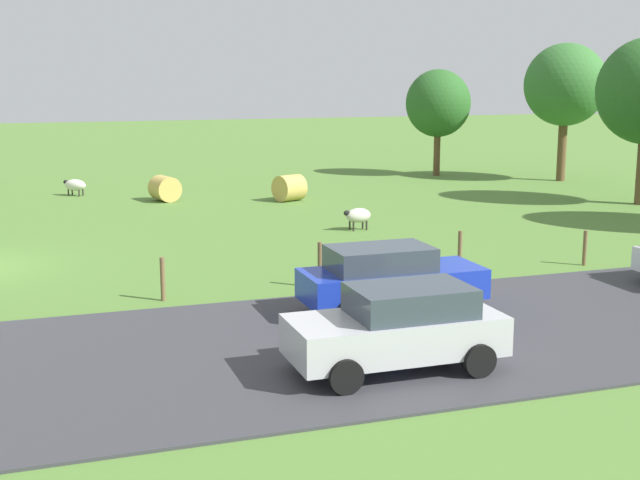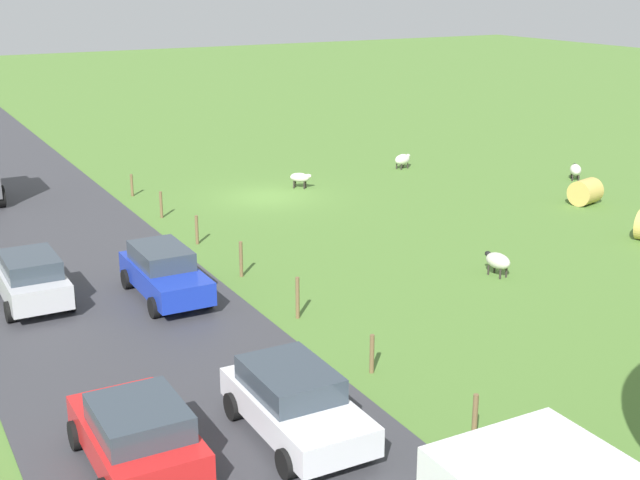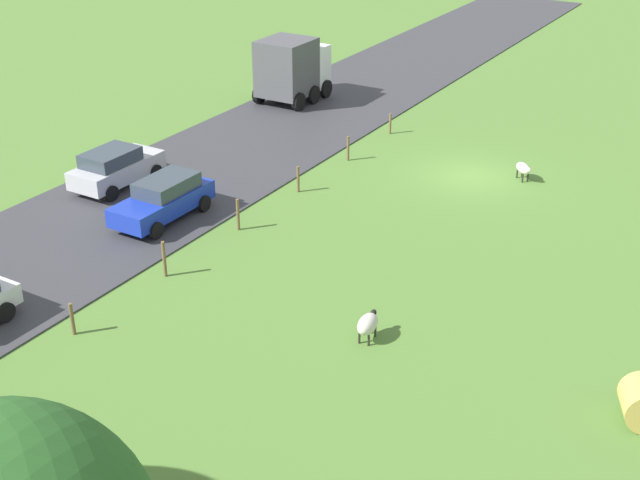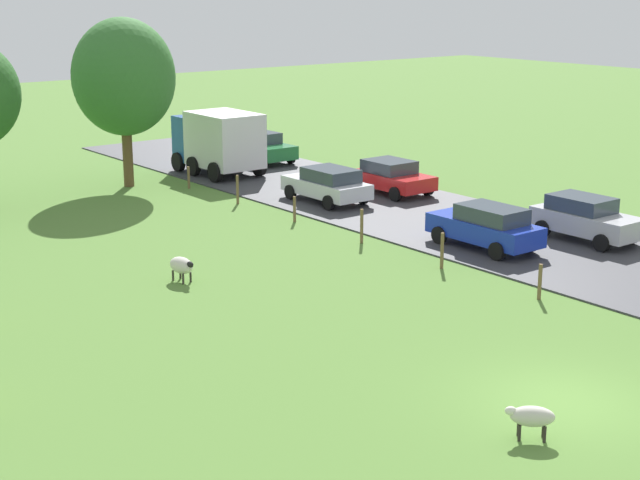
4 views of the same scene
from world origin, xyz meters
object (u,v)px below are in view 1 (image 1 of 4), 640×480
at_px(tree_0, 438,104).
at_px(car_3, 399,327).
at_px(hay_bale_0, 165,189).
at_px(sheep_3, 358,216).
at_px(tree_2, 565,85).
at_px(hay_bale_1, 289,188).
at_px(car_4, 389,278).
at_px(sheep_2, 75,185).

height_order(tree_0, car_3, tree_0).
xyz_separation_m(hay_bale_0, car_3, (24.06, 0.76, 0.33)).
bearing_deg(car_3, tree_0, 152.21).
height_order(sheep_3, tree_2, tree_2).
height_order(hay_bale_1, car_3, car_3).
xyz_separation_m(tree_0, car_4, (25.16, -13.82, -3.14)).
bearing_deg(sheep_3, car_4, -17.57).
distance_m(hay_bale_0, hay_bale_1, 5.62).
bearing_deg(tree_2, car_3, -39.74).
height_order(sheep_2, tree_2, tree_2).
relative_size(hay_bale_0, tree_2, 0.17).
xyz_separation_m(sheep_2, sheep_3, (12.70, 9.32, 0.03)).
bearing_deg(sheep_3, car_3, -18.45).
distance_m(hay_bale_1, car_3, 22.76).
relative_size(sheep_2, sheep_3, 1.05).
distance_m(sheep_2, tree_2, 25.56).
height_order(hay_bale_0, hay_bale_1, hay_bale_1).
bearing_deg(sheep_3, hay_bale_1, -178.18).
height_order(sheep_2, sheep_3, sheep_3).
relative_size(hay_bale_0, hay_bale_1, 1.04).
relative_size(sheep_3, hay_bale_0, 0.92).
relative_size(sheep_2, hay_bale_1, 1.01).
bearing_deg(tree_2, sheep_2, -95.58).
distance_m(hay_bale_0, car_4, 20.37).
xyz_separation_m(hay_bale_1, car_4, (18.48, -3.12, 0.30)).
distance_m(sheep_3, hay_bale_1, 7.85).
distance_m(sheep_2, hay_bale_1, 10.29).
bearing_deg(tree_0, car_4, -28.77).
bearing_deg(tree_2, hay_bale_0, -88.28).
bearing_deg(tree_0, sheep_2, -84.71).
relative_size(sheep_2, tree_0, 0.20).
relative_size(sheep_3, car_4, 0.26).
relative_size(tree_0, car_4, 1.36).
relative_size(tree_2, car_3, 1.77).
distance_m(tree_2, car_3, 32.39).
bearing_deg(car_3, hay_bale_0, -178.20).
distance_m(hay_bale_1, tree_2, 16.75).
relative_size(hay_bale_0, car_4, 0.28).
bearing_deg(sheep_2, hay_bale_1, 61.83).
bearing_deg(sheep_3, sheep_2, -143.73).
distance_m(sheep_3, car_4, 11.16).
bearing_deg(car_4, sheep_2, -165.68).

